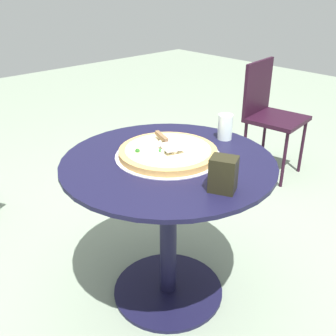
{
  "coord_description": "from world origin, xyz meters",
  "views": [
    {
      "loc": [
        -1.02,
        -1.09,
        1.41
      ],
      "look_at": [
        0.03,
        0.03,
        0.66
      ],
      "focal_mm": 42.32,
      "sensor_mm": 36.0,
      "label": 1
    }
  ],
  "objects_px": {
    "pizza_server": "(166,141)",
    "napkin_dispenser": "(223,174)",
    "patio_table": "(168,205)",
    "drinking_cup": "(225,127)",
    "pizza_on_tray": "(168,152)",
    "patio_chair_corner": "(269,110)"
  },
  "relations": [
    {
      "from": "pizza_on_tray",
      "to": "patio_table",
      "type": "bearing_deg",
      "value": -131.8
    },
    {
      "from": "pizza_on_tray",
      "to": "drinking_cup",
      "type": "distance_m",
      "value": 0.33
    },
    {
      "from": "patio_chair_corner",
      "to": "pizza_server",
      "type": "bearing_deg",
      "value": -164.02
    },
    {
      "from": "patio_table",
      "to": "drinking_cup",
      "type": "relative_size",
      "value": 7.63
    },
    {
      "from": "patio_table",
      "to": "pizza_server",
      "type": "xyz_separation_m",
      "value": [
        0.04,
        0.06,
        0.28
      ]
    },
    {
      "from": "pizza_on_tray",
      "to": "napkin_dispenser",
      "type": "relative_size",
      "value": 3.51
    },
    {
      "from": "pizza_on_tray",
      "to": "drinking_cup",
      "type": "relative_size",
      "value": 3.82
    },
    {
      "from": "patio_table",
      "to": "pizza_server",
      "type": "bearing_deg",
      "value": 54.32
    },
    {
      "from": "patio_table",
      "to": "napkin_dispenser",
      "type": "height_order",
      "value": "napkin_dispenser"
    },
    {
      "from": "patio_chair_corner",
      "to": "patio_table",
      "type": "bearing_deg",
      "value": -162.38
    },
    {
      "from": "pizza_server",
      "to": "drinking_cup",
      "type": "relative_size",
      "value": 1.82
    },
    {
      "from": "patio_table",
      "to": "patio_chair_corner",
      "type": "xyz_separation_m",
      "value": [
        1.47,
        0.47,
        0.01
      ]
    },
    {
      "from": "pizza_server",
      "to": "napkin_dispenser",
      "type": "height_order",
      "value": "napkin_dispenser"
    },
    {
      "from": "patio_chair_corner",
      "to": "pizza_on_tray",
      "type": "bearing_deg",
      "value": -163.16
    },
    {
      "from": "pizza_on_tray",
      "to": "patio_chair_corner",
      "type": "xyz_separation_m",
      "value": [
        1.45,
        0.44,
        -0.23
      ]
    },
    {
      "from": "patio_table",
      "to": "pizza_server",
      "type": "distance_m",
      "value": 0.28
    },
    {
      "from": "drinking_cup",
      "to": "patio_chair_corner",
      "type": "relative_size",
      "value": 0.14
    },
    {
      "from": "patio_table",
      "to": "pizza_server",
      "type": "relative_size",
      "value": 4.19
    },
    {
      "from": "patio_table",
      "to": "drinking_cup",
      "type": "height_order",
      "value": "drinking_cup"
    },
    {
      "from": "pizza_on_tray",
      "to": "pizza_server",
      "type": "height_order",
      "value": "pizza_server"
    },
    {
      "from": "napkin_dispenser",
      "to": "patio_table",
      "type": "bearing_deg",
      "value": 147.78
    },
    {
      "from": "pizza_server",
      "to": "drinking_cup",
      "type": "bearing_deg",
      "value": -11.9
    }
  ]
}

